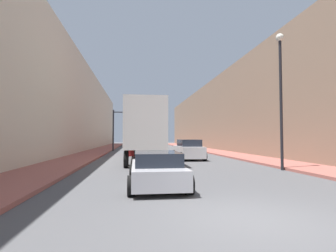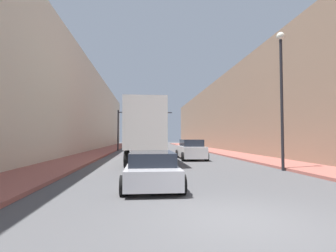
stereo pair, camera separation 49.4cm
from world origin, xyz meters
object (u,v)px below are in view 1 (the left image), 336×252
(traffic_signal_gantry, at_px, (129,121))
(street_lamp, at_px, (281,83))
(semi_truck, at_px, (142,131))
(sedan_car, at_px, (156,169))
(suv_car, at_px, (188,150))

(traffic_signal_gantry, bearing_deg, street_lamp, -68.59)
(semi_truck, xyz_separation_m, sedan_car, (0.21, -11.42, -1.76))
(sedan_car, height_order, street_lamp, street_lamp)
(sedan_car, xyz_separation_m, street_lamp, (7.33, 3.81, 4.25))
(semi_truck, xyz_separation_m, traffic_signal_gantry, (-1.37, 15.10, 1.70))
(sedan_car, relative_size, traffic_signal_gantry, 0.61)
(traffic_signal_gantry, bearing_deg, sedan_car, -86.60)
(street_lamp, bearing_deg, sedan_car, -152.57)
(semi_truck, distance_m, sedan_car, 11.55)
(semi_truck, relative_size, traffic_signal_gantry, 1.76)
(traffic_signal_gantry, distance_m, street_lamp, 24.40)
(suv_car, bearing_deg, street_lamp, -65.08)
(sedan_car, distance_m, street_lamp, 9.29)
(traffic_signal_gantry, xyz_separation_m, street_lamp, (8.91, -22.71, 0.78))
(sedan_car, distance_m, suv_car, 12.27)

